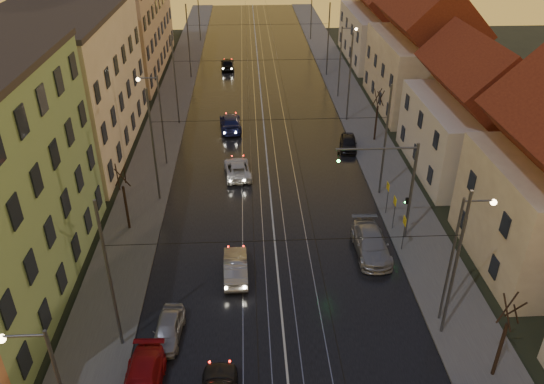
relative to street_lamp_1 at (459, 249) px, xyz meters
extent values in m
cube|color=black|center=(-9.10, 30.00, -4.87)|extent=(16.00, 120.00, 0.04)
cube|color=#4C4C4C|center=(-19.10, 30.00, -4.81)|extent=(4.00, 120.00, 0.15)
cube|color=#4C4C4C|center=(0.90, 30.00, -4.81)|extent=(4.00, 120.00, 0.15)
cube|color=gray|center=(-11.30, 30.00, -4.83)|extent=(0.06, 120.00, 0.03)
cube|color=gray|center=(-9.87, 30.00, -4.83)|extent=(0.06, 120.00, 0.03)
cube|color=gray|center=(-8.33, 30.00, -4.83)|extent=(0.06, 120.00, 0.03)
cube|color=gray|center=(-6.90, 30.00, -4.83)|extent=(0.06, 120.00, 0.03)
cube|color=#C2B496|center=(-26.60, 24.00, 1.11)|extent=(10.00, 20.00, 12.00)
cube|color=tan|center=(-26.60, 48.00, 2.11)|extent=(10.00, 24.00, 14.00)
cube|color=silver|center=(7.90, 18.00, -1.89)|extent=(9.00, 12.00, 6.00)
pyramid|color=#501C12|center=(7.90, 18.00, 2.71)|extent=(9.18, 12.24, 3.20)
cube|color=#B8A78E|center=(7.90, 33.00, -1.14)|extent=(9.00, 14.00, 7.50)
pyramid|color=#501C12|center=(7.90, 33.00, 4.61)|extent=(9.18, 14.28, 4.00)
cube|color=silver|center=(7.90, 51.00, -1.64)|extent=(9.00, 16.00, 6.50)
cylinder|color=#595B60|center=(-17.70, -1.00, -0.39)|extent=(0.16, 0.16, 9.00)
cylinder|color=#595B60|center=(-0.50, -1.00, -0.39)|extent=(0.16, 0.16, 9.00)
cylinder|color=#595B60|center=(-17.70, 14.00, -0.39)|extent=(0.16, 0.16, 9.00)
cylinder|color=#595B60|center=(-0.50, 14.00, -0.39)|extent=(0.16, 0.16, 9.00)
cylinder|color=#595B60|center=(-17.70, 29.00, -0.39)|extent=(0.16, 0.16, 9.00)
cylinder|color=#595B60|center=(-0.50, 29.00, -0.39)|extent=(0.16, 0.16, 9.00)
cylinder|color=#595B60|center=(-17.70, 44.00, -0.39)|extent=(0.16, 0.16, 9.00)
cylinder|color=#595B60|center=(-0.50, 44.00, -0.39)|extent=(0.16, 0.16, 9.00)
cylinder|color=#595B60|center=(-17.70, 62.00, -0.39)|extent=(0.16, 0.16, 9.00)
cylinder|color=#595B60|center=(-0.50, 62.00, -0.39)|extent=(0.16, 0.16, 9.00)
cylinder|color=#595B60|center=(-18.70, -8.00, 2.91)|extent=(1.60, 0.10, 0.10)
sphere|color=#FFD88C|center=(-19.42, -8.00, 2.81)|extent=(0.32, 0.32, 0.32)
cylinder|color=#595B60|center=(-0.30, 0.00, -0.89)|extent=(0.14, 0.14, 8.00)
cylinder|color=#595B60|center=(0.50, 0.00, 2.91)|extent=(1.60, 0.10, 0.10)
sphere|color=#FFD88C|center=(1.22, 0.00, 2.81)|extent=(0.32, 0.32, 0.32)
cylinder|color=#595B60|center=(-17.90, 20.00, -0.89)|extent=(0.14, 0.14, 8.00)
cylinder|color=#595B60|center=(-18.70, 20.00, 2.91)|extent=(1.60, 0.10, 0.10)
sphere|color=#FFD88C|center=(-19.42, 20.00, 2.81)|extent=(0.32, 0.32, 0.32)
cylinder|color=#595B60|center=(-0.30, 36.00, -0.89)|extent=(0.14, 0.14, 8.00)
cylinder|color=#595B60|center=(0.50, 36.00, 2.91)|extent=(1.60, 0.10, 0.10)
sphere|color=#FFD88C|center=(1.22, 36.00, 2.81)|extent=(0.32, 0.32, 0.32)
cylinder|color=#595B60|center=(-0.10, 8.00, -1.29)|extent=(0.20, 0.20, 7.20)
cylinder|color=#595B60|center=(-2.70, 8.00, 2.01)|extent=(5.20, 0.14, 0.14)
imported|color=black|center=(-5.10, 8.00, 1.41)|extent=(0.15, 0.18, 0.90)
sphere|color=#19FF3F|center=(-5.10, 7.88, 1.26)|extent=(0.20, 0.20, 0.20)
cylinder|color=black|center=(-19.30, 10.00, -3.14)|extent=(0.18, 0.18, 3.50)
cylinder|color=black|center=(-19.07, 10.09, -0.59)|extent=(0.37, 0.92, 1.61)
cylinder|color=black|center=(-19.39, 10.23, -0.59)|extent=(0.91, 0.40, 1.61)
cylinder|color=black|center=(-19.54, 9.91, -0.59)|extent=(0.37, 0.92, 1.61)
cylinder|color=black|center=(-19.18, 9.78, -0.59)|extent=(0.84, 0.54, 1.62)
cylinder|color=black|center=(1.10, -4.00, -3.14)|extent=(0.18, 0.18, 3.50)
cylinder|color=black|center=(1.33, -3.91, -0.59)|extent=(0.37, 0.92, 1.61)
cylinder|color=black|center=(1.01, -3.77, -0.59)|extent=(0.91, 0.40, 1.61)
cylinder|color=black|center=(0.86, -4.09, -0.59)|extent=(0.37, 0.92, 1.61)
cylinder|color=black|center=(1.22, -4.22, -0.59)|extent=(0.84, 0.54, 1.62)
cylinder|color=black|center=(1.30, 24.00, -3.14)|extent=(0.18, 0.18, 3.50)
cylinder|color=black|center=(1.53, 24.09, -0.59)|extent=(0.37, 0.92, 1.61)
cylinder|color=black|center=(1.21, 24.23, -0.59)|extent=(0.91, 0.40, 1.61)
cylinder|color=black|center=(1.06, 23.91, -0.59)|extent=(0.37, 0.92, 1.61)
cylinder|color=black|center=(1.42, 23.78, -0.59)|extent=(0.84, 0.54, 1.62)
imported|color=gray|center=(-11.73, 4.52, -4.20)|extent=(1.56, 4.18, 1.36)
imported|color=silver|center=(-11.69, 17.71, -4.27)|extent=(2.51, 4.65, 1.24)
imported|color=navy|center=(-12.44, 27.46, -4.17)|extent=(2.41, 5.10, 1.44)
imported|color=black|center=(-13.17, 47.45, -4.17)|extent=(1.86, 4.28, 1.44)
imported|color=maroon|center=(-16.11, -4.14, -4.22)|extent=(2.00, 4.62, 1.32)
imported|color=#95959A|center=(-15.30, -0.56, -4.28)|extent=(1.72, 3.68, 1.22)
imported|color=#929397|center=(-2.84, 6.41, -4.14)|extent=(2.09, 5.12, 1.49)
imported|color=black|center=(-1.53, 22.33, -4.27)|extent=(1.93, 3.79, 1.24)
camera|label=1|loc=(-10.79, -21.64, 16.34)|focal=35.00mm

